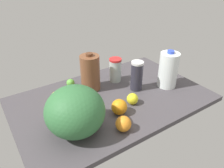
{
  "coord_description": "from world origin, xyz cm",
  "views": [
    {
      "loc": [
        63.57,
        95.98,
        79.98
      ],
      "look_at": [
        0.0,
        0.0,
        13.0
      ],
      "focal_mm": 35.0,
      "sensor_mm": 36.0,
      "label": 1
    }
  ],
  "objects_px": {
    "lemon_loose": "(57,97)",
    "orange_beside_bowl": "(123,124)",
    "lime_by_jug": "(71,83)",
    "milk_jug": "(168,70)",
    "chocolate_milk_jug": "(90,73)",
    "tumbler_cup": "(115,70)",
    "watermelon": "(75,111)",
    "lemon_near_front": "(132,99)",
    "orange_far_back": "(119,107)",
    "shaker_bottle": "(137,76)"
  },
  "relations": [
    {
      "from": "tumbler_cup",
      "to": "orange_beside_bowl",
      "type": "xyz_separation_m",
      "value": [
        0.26,
        0.45,
        -0.04
      ]
    },
    {
      "from": "tumbler_cup",
      "to": "orange_beside_bowl",
      "type": "bearing_deg",
      "value": 60.23
    },
    {
      "from": "shaker_bottle",
      "to": "lemon_near_front",
      "type": "distance_m",
      "value": 0.19
    },
    {
      "from": "lemon_loose",
      "to": "orange_beside_bowl",
      "type": "relative_size",
      "value": 0.82
    },
    {
      "from": "lemon_loose",
      "to": "orange_beside_bowl",
      "type": "xyz_separation_m",
      "value": [
        -0.19,
        0.44,
        0.01
      ]
    },
    {
      "from": "watermelon",
      "to": "orange_far_back",
      "type": "xyz_separation_m",
      "value": [
        -0.26,
        -0.0,
        -0.08
      ]
    },
    {
      "from": "chocolate_milk_jug",
      "to": "lemon_near_front",
      "type": "distance_m",
      "value": 0.33
    },
    {
      "from": "shaker_bottle",
      "to": "orange_beside_bowl",
      "type": "relative_size",
      "value": 2.45
    },
    {
      "from": "watermelon",
      "to": "lemon_near_front",
      "type": "height_order",
      "value": "watermelon"
    },
    {
      "from": "lime_by_jug",
      "to": "lemon_near_front",
      "type": "height_order",
      "value": "lemon_near_front"
    },
    {
      "from": "milk_jug",
      "to": "tumbler_cup",
      "type": "bearing_deg",
      "value": -44.92
    },
    {
      "from": "watermelon",
      "to": "lemon_near_front",
      "type": "xyz_separation_m",
      "value": [
        -0.39,
        -0.04,
        -0.09
      ]
    },
    {
      "from": "tumbler_cup",
      "to": "watermelon",
      "type": "distance_m",
      "value": 0.57
    },
    {
      "from": "tumbler_cup",
      "to": "lime_by_jug",
      "type": "distance_m",
      "value": 0.32
    },
    {
      "from": "watermelon",
      "to": "orange_far_back",
      "type": "relative_size",
      "value": 3.29
    },
    {
      "from": "orange_beside_bowl",
      "to": "lime_by_jug",
      "type": "distance_m",
      "value": 0.55
    },
    {
      "from": "watermelon",
      "to": "lemon_loose",
      "type": "bearing_deg",
      "value": -92.65
    },
    {
      "from": "milk_jug",
      "to": "lime_by_jug",
      "type": "xyz_separation_m",
      "value": [
        0.56,
        -0.35,
        -0.09
      ]
    },
    {
      "from": "watermelon",
      "to": "lime_by_jug",
      "type": "distance_m",
      "value": 0.47
    },
    {
      "from": "chocolate_milk_jug",
      "to": "shaker_bottle",
      "type": "bearing_deg",
      "value": 144.87
    },
    {
      "from": "milk_jug",
      "to": "chocolate_milk_jug",
      "type": "xyz_separation_m",
      "value": [
        0.45,
        -0.25,
        -0.0
      ]
    },
    {
      "from": "tumbler_cup",
      "to": "lemon_loose",
      "type": "bearing_deg",
      "value": 2.48
    },
    {
      "from": "lime_by_jug",
      "to": "lemon_near_front",
      "type": "bearing_deg",
      "value": 119.8
    },
    {
      "from": "lime_by_jug",
      "to": "orange_far_back",
      "type": "bearing_deg",
      "value": 103.67
    },
    {
      "from": "lemon_loose",
      "to": "orange_far_back",
      "type": "height_order",
      "value": "orange_far_back"
    },
    {
      "from": "orange_beside_bowl",
      "to": "lemon_near_front",
      "type": "bearing_deg",
      "value": -139.08
    },
    {
      "from": "milk_jug",
      "to": "tumbler_cup",
      "type": "relative_size",
      "value": 1.51
    },
    {
      "from": "shaker_bottle",
      "to": "tumbler_cup",
      "type": "xyz_separation_m",
      "value": [
        0.05,
        -0.18,
        -0.02
      ]
    },
    {
      "from": "chocolate_milk_jug",
      "to": "lemon_loose",
      "type": "distance_m",
      "value": 0.26
    },
    {
      "from": "lime_by_jug",
      "to": "orange_beside_bowl",
      "type": "bearing_deg",
      "value": 94.39
    },
    {
      "from": "shaker_bottle",
      "to": "lemon_loose",
      "type": "distance_m",
      "value": 0.53
    },
    {
      "from": "lemon_loose",
      "to": "lemon_near_front",
      "type": "height_order",
      "value": "lemon_near_front"
    },
    {
      "from": "chocolate_milk_jug",
      "to": "orange_beside_bowl",
      "type": "bearing_deg",
      "value": 82.31
    },
    {
      "from": "milk_jug",
      "to": "lime_by_jug",
      "type": "distance_m",
      "value": 0.67
    },
    {
      "from": "tumbler_cup",
      "to": "orange_beside_bowl",
      "type": "distance_m",
      "value": 0.53
    },
    {
      "from": "shaker_bottle",
      "to": "orange_far_back",
      "type": "xyz_separation_m",
      "value": [
        0.25,
        0.15,
        -0.06
      ]
    },
    {
      "from": "lemon_loose",
      "to": "lemon_near_front",
      "type": "bearing_deg",
      "value": 143.26
    },
    {
      "from": "milk_jug",
      "to": "orange_beside_bowl",
      "type": "xyz_separation_m",
      "value": [
        0.51,
        0.2,
        -0.08
      ]
    },
    {
      "from": "orange_beside_bowl",
      "to": "tumbler_cup",
      "type": "bearing_deg",
      "value": -119.77
    },
    {
      "from": "watermelon",
      "to": "orange_beside_bowl",
      "type": "relative_size",
      "value": 3.62
    },
    {
      "from": "watermelon",
      "to": "orange_beside_bowl",
      "type": "height_order",
      "value": "watermelon"
    },
    {
      "from": "shaker_bottle",
      "to": "lemon_near_front",
      "type": "bearing_deg",
      "value": 43.36
    },
    {
      "from": "tumbler_cup",
      "to": "lemon_near_front",
      "type": "distance_m",
      "value": 0.31
    },
    {
      "from": "chocolate_milk_jug",
      "to": "tumbler_cup",
      "type": "distance_m",
      "value": 0.2
    },
    {
      "from": "orange_beside_bowl",
      "to": "lime_by_jug",
      "type": "height_order",
      "value": "orange_beside_bowl"
    },
    {
      "from": "shaker_bottle",
      "to": "watermelon",
      "type": "xyz_separation_m",
      "value": [
        0.51,
        0.16,
        0.03
      ]
    },
    {
      "from": "chocolate_milk_jug",
      "to": "lime_by_jug",
      "type": "distance_m",
      "value": 0.17
    },
    {
      "from": "chocolate_milk_jug",
      "to": "shaker_bottle",
      "type": "height_order",
      "value": "chocolate_milk_jug"
    },
    {
      "from": "shaker_bottle",
      "to": "tumbler_cup",
      "type": "bearing_deg",
      "value": -74.08
    },
    {
      "from": "chocolate_milk_jug",
      "to": "lemon_loose",
      "type": "relative_size",
      "value": 3.79
    }
  ]
}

